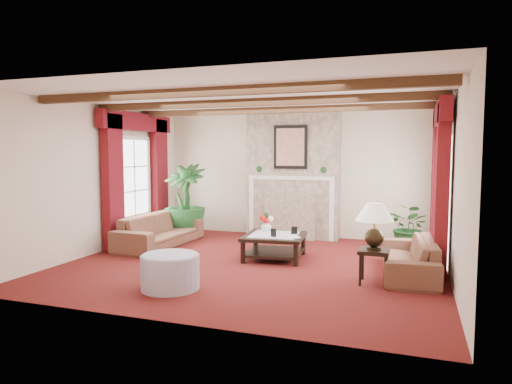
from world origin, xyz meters
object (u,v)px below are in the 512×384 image
at_px(side_table, 374,266).
at_px(sofa_left, 160,225).
at_px(potted_palm, 185,217).
at_px(coffee_table, 274,247).
at_px(ottoman, 170,272).
at_px(sofa_right, 409,251).

bearing_deg(side_table, sofa_left, 162.92).
relative_size(potted_palm, coffee_table, 1.59).
relative_size(sofa_left, ottoman, 2.72).
xyz_separation_m(coffee_table, side_table, (1.75, -0.99, 0.04)).
bearing_deg(ottoman, side_table, 23.96).
height_order(sofa_right, ottoman, sofa_right).
xyz_separation_m(sofa_right, coffee_table, (-2.21, 0.34, -0.16)).
height_order(coffee_table, side_table, side_table).
height_order(sofa_left, sofa_right, sofa_left).
height_order(sofa_left, ottoman, sofa_left).
bearing_deg(sofa_left, side_table, -105.39).
height_order(potted_palm, coffee_table, potted_palm).
xyz_separation_m(sofa_left, side_table, (4.19, -1.29, -0.17)).
bearing_deg(coffee_table, sofa_left, 167.58).
height_order(sofa_left, side_table, sofa_left).
bearing_deg(sofa_right, ottoman, -63.82).
bearing_deg(potted_palm, sofa_left, -91.32).
bearing_deg(sofa_right, coffee_table, -103.15).
bearing_deg(sofa_left, sofa_right, -96.03).
bearing_deg(side_table, sofa_right, 55.07).
height_order(sofa_left, coffee_table, sofa_left).
distance_m(side_table, ottoman, 2.82).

